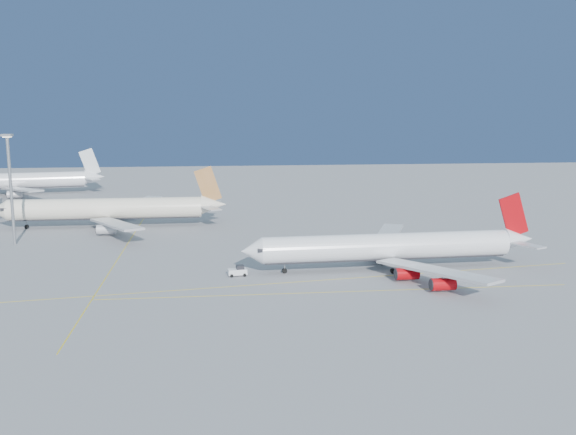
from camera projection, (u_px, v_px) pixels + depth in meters
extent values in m
plane|color=slate|center=(301.00, 274.00, 133.46)|extent=(500.00, 500.00, 0.00)
cube|color=#DBBE0C|center=(338.00, 292.00, 120.30)|extent=(90.00, 0.18, 0.02)
cube|color=#DBBE0C|center=(305.00, 281.00, 127.58)|extent=(118.86, 16.88, 0.02)
cube|color=#DBBE0C|center=(125.00, 247.00, 158.44)|extent=(0.18, 140.00, 0.02)
cylinder|color=white|center=(386.00, 246.00, 136.48)|extent=(53.76, 8.04, 5.55)
cone|color=white|center=(251.00, 251.00, 131.99)|extent=(4.56, 5.74, 5.55)
cone|color=white|center=(518.00, 239.00, 141.06)|extent=(6.93, 5.58, 5.27)
cube|color=black|center=(260.00, 248.00, 132.17)|extent=(1.77, 5.34, 0.67)
cube|color=#B7B7BC|center=(436.00, 271.00, 122.37)|extent=(17.63, 26.70, 0.53)
cube|color=#B7B7BC|center=(386.00, 238.00, 152.60)|extent=(15.51, 27.42, 0.53)
cube|color=#A7070C|center=(514.00, 215.00, 139.93)|extent=(7.37, 0.77, 10.12)
cylinder|color=gray|center=(285.00, 266.00, 133.63)|extent=(0.23, 0.23, 2.20)
cylinder|color=black|center=(285.00, 271.00, 133.82)|extent=(1.08, 0.72, 1.05)
cylinder|color=gray|center=(396.00, 266.00, 133.38)|extent=(0.31, 0.31, 2.20)
cylinder|color=black|center=(396.00, 271.00, 133.57)|extent=(1.09, 0.91, 1.05)
cylinder|color=gray|center=(385.00, 257.00, 141.01)|extent=(0.31, 0.31, 2.20)
cylinder|color=black|center=(385.00, 262.00, 141.20)|extent=(1.09, 0.91, 1.05)
cylinder|color=#A7070C|center=(407.00, 274.00, 126.94)|extent=(4.70, 2.60, 2.39)
cylinder|color=#A7070C|center=(443.00, 284.00, 119.47)|extent=(4.70, 2.60, 2.39)
cylinder|color=#A7070C|center=(376.00, 251.00, 147.45)|extent=(4.70, 2.60, 2.39)
cylinder|color=#A7070C|center=(382.00, 243.00, 156.18)|extent=(4.70, 2.60, 2.39)
cylinder|color=beige|center=(106.00, 209.00, 184.59)|extent=(54.48, 6.30, 5.97)
cone|color=beige|center=(214.00, 204.00, 188.06)|extent=(7.36, 5.71, 5.67)
cube|color=black|center=(6.00, 208.00, 181.29)|extent=(1.71, 5.68, 0.73)
cube|color=#B7B7BC|center=(116.00, 224.00, 169.35)|extent=(17.84, 28.67, 0.58)
cube|color=#B7B7BC|center=(131.00, 205.00, 201.55)|extent=(17.55, 28.76, 0.58)
cube|color=#AB723F|center=(208.00, 185.00, 186.88)|extent=(8.06, 0.52, 11.08)
cylinder|color=gray|center=(26.00, 222.00, 182.62)|extent=(0.25, 0.25, 2.41)
cylinder|color=black|center=(27.00, 227.00, 182.82)|extent=(1.16, 0.74, 1.15)
cylinder|color=gray|center=(108.00, 223.00, 181.17)|extent=(0.34, 0.34, 2.41)
cylinder|color=black|center=(108.00, 228.00, 181.38)|extent=(1.16, 0.95, 1.15)
cylinder|color=gray|center=(113.00, 218.00, 189.47)|extent=(0.34, 0.34, 2.41)
cylinder|color=black|center=(113.00, 222.00, 189.68)|extent=(1.16, 0.95, 1.15)
cylinder|color=#B7B7BC|center=(106.00, 229.00, 172.21)|extent=(5.04, 2.65, 2.62)
cylinder|color=#B7B7BC|center=(120.00, 213.00, 198.67)|extent=(5.04, 2.65, 2.62)
cylinder|color=white|center=(13.00, 181.00, 253.03)|extent=(54.47, 14.77, 6.07)
cone|color=white|center=(95.00, 177.00, 261.17)|extent=(8.42, 6.92, 5.77)
cube|color=#B7B7BC|center=(22.00, 190.00, 239.03)|extent=(21.48, 27.11, 0.60)
cube|color=#B7B7BC|center=(32.00, 180.00, 270.25)|extent=(13.75, 29.64, 0.60)
cube|color=silver|center=(90.00, 162.00, 259.71)|extent=(8.31, 1.83, 11.47)
cylinder|color=gray|center=(15.00, 191.00, 249.83)|extent=(0.35, 0.35, 2.49)
cylinder|color=black|center=(16.00, 194.00, 250.04)|extent=(1.33, 1.16, 1.19)
cylinder|color=gray|center=(18.00, 189.00, 258.06)|extent=(0.35, 0.35, 2.49)
cylinder|color=black|center=(19.00, 192.00, 258.27)|extent=(1.33, 1.16, 1.19)
cylinder|color=#B7B7BC|center=(15.00, 194.00, 241.34)|extent=(5.57, 3.52, 2.71)
cylinder|color=#B7B7BC|center=(23.00, 186.00, 267.00)|extent=(5.57, 3.52, 2.71)
cube|color=white|center=(237.00, 272.00, 131.66)|extent=(4.06, 2.40, 1.15)
cube|color=black|center=(240.00, 267.00, 131.65)|extent=(1.73, 1.82, 0.86)
cylinder|color=black|center=(232.00, 276.00, 130.47)|extent=(0.71, 0.42, 0.67)
cylinder|color=black|center=(230.00, 273.00, 132.40)|extent=(0.71, 0.42, 0.67)
cylinder|color=black|center=(245.00, 275.00, 131.10)|extent=(0.71, 0.42, 0.67)
cylinder|color=black|center=(243.00, 273.00, 133.03)|extent=(0.71, 0.42, 0.67)
cylinder|color=gray|center=(11.00, 191.00, 159.80)|extent=(0.76, 0.76, 27.22)
cube|color=gray|center=(7.00, 135.00, 157.44)|extent=(2.40, 2.40, 0.54)
cube|color=white|center=(7.00, 137.00, 157.52)|extent=(1.74, 1.74, 0.27)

